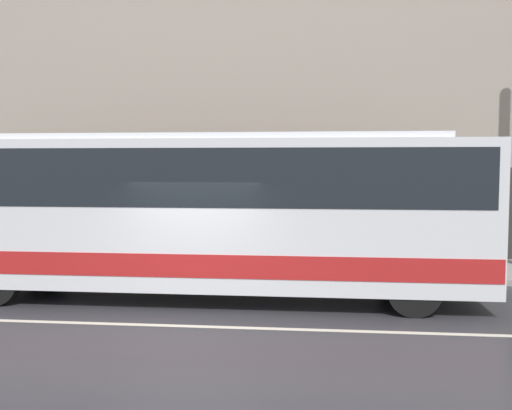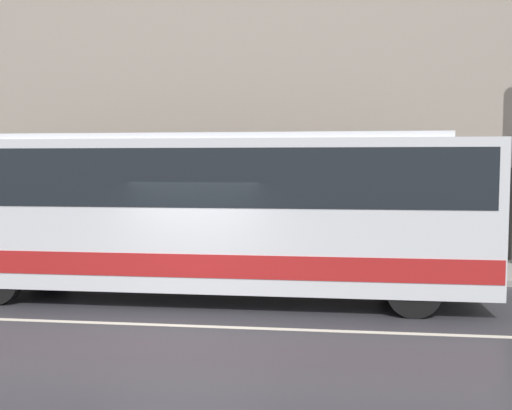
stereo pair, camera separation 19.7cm
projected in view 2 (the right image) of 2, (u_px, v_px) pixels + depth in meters
name	position (u px, v px, depth m)	size (l,w,h in m)	color
ground_plane	(182.00, 326.00, 10.02)	(60.00, 60.00, 0.00)	#333338
sidewalk	(233.00, 266.00, 15.48)	(60.00, 3.05, 0.14)	gray
building_facade	(241.00, 81.00, 16.75)	(60.00, 0.35, 10.96)	gray
lane_stripe	(182.00, 326.00, 10.02)	(54.00, 0.14, 0.01)	beige
transit_bus	(189.00, 207.00, 12.05)	(12.25, 2.50, 3.45)	silver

